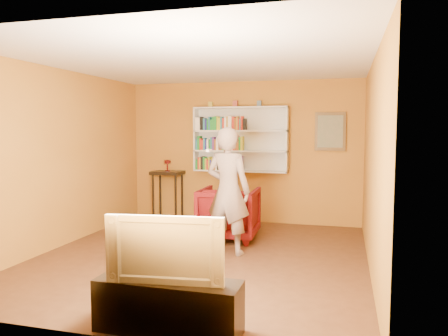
{
  "coord_description": "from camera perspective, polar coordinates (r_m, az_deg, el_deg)",
  "views": [
    {
      "loc": [
        1.91,
        -5.71,
        1.78
      ],
      "look_at": [
        0.12,
        0.75,
        1.19
      ],
      "focal_mm": 35.0,
      "sensor_mm": 36.0,
      "label": 1
    }
  ],
  "objects": [
    {
      "name": "room_shell",
      "position": [
        6.07,
        -3.0,
        -2.24
      ],
      "size": [
        5.3,
        5.8,
        2.88
      ],
      "color": "#432715",
      "rests_on": "ground"
    },
    {
      "name": "bookshelf",
      "position": [
        8.34,
        2.25,
        3.73
      ],
      "size": [
        1.8,
        0.29,
        1.23
      ],
      "color": "silver",
      "rests_on": "room_shell"
    },
    {
      "name": "books_row_lower",
      "position": [
        8.37,
        -0.6,
        0.55
      ],
      "size": [
        0.91,
        0.19,
        0.27
      ],
      "color": "#1D822B",
      "rests_on": "bookshelf"
    },
    {
      "name": "books_row_middle",
      "position": [
        8.34,
        -0.54,
        3.15
      ],
      "size": [
        0.93,
        0.19,
        0.27
      ],
      "color": "teal",
      "rests_on": "bookshelf"
    },
    {
      "name": "books_row_upper",
      "position": [
        8.33,
        -0.42,
        5.79
      ],
      "size": [
        0.98,
        0.19,
        0.27
      ],
      "color": "white",
      "rests_on": "bookshelf"
    },
    {
      "name": "ornament_left",
      "position": [
        8.45,
        -1.74,
        8.3
      ],
      "size": [
        0.08,
        0.08,
        0.1
      ],
      "primitive_type": "cube",
      "color": "gold",
      "rests_on": "bookshelf"
    },
    {
      "name": "ornament_centre",
      "position": [
        8.32,
        1.49,
        8.39
      ],
      "size": [
        0.08,
        0.08,
        0.12
      ],
      "primitive_type": "cube",
      "color": "#A34436",
      "rests_on": "bookshelf"
    },
    {
      "name": "ornament_right",
      "position": [
        8.22,
        4.64,
        8.39
      ],
      "size": [
        0.08,
        0.08,
        0.11
      ],
      "primitive_type": "cube",
      "color": "#475E76",
      "rests_on": "bookshelf"
    },
    {
      "name": "framed_painting",
      "position": [
        8.17,
        13.71,
        4.66
      ],
      "size": [
        0.55,
        0.05,
        0.7
      ],
      "color": "#4F3716",
      "rests_on": "room_shell"
    },
    {
      "name": "console_table",
      "position": [
        8.7,
        -7.38,
        -1.5
      ],
      "size": [
        0.59,
        0.45,
        0.97
      ],
      "color": "black",
      "rests_on": "ground"
    },
    {
      "name": "ruby_lustre",
      "position": [
        8.67,
        -7.4,
        0.67
      ],
      "size": [
        0.14,
        0.14,
        0.23
      ],
      "color": "maroon",
      "rests_on": "console_table"
    },
    {
      "name": "armchair",
      "position": [
        7.15,
        0.67,
        -5.91
      ],
      "size": [
        0.94,
        0.97,
        0.85
      ],
      "primitive_type": "imported",
      "rotation": [
        0.0,
        0.0,
        3.18
      ],
      "color": "#4A050B",
      "rests_on": "ground"
    },
    {
      "name": "person",
      "position": [
        6.24,
        0.55,
        -3.01
      ],
      "size": [
        0.74,
        0.56,
        1.82
      ],
      "primitive_type": "imported",
      "rotation": [
        0.0,
        0.0,
        2.94
      ],
      "color": "#776257",
      "rests_on": "ground"
    },
    {
      "name": "game_remote",
      "position": [
        5.9,
        -1.96,
        2.31
      ],
      "size": [
        0.04,
        0.15,
        0.04
      ],
      "primitive_type": "cube",
      "color": "silver",
      "rests_on": "person"
    },
    {
      "name": "tv_cabinet",
      "position": [
        4.07,
        -7.29,
        -17.43
      ],
      "size": [
        1.3,
        0.39,
        0.46
      ],
      "primitive_type": "cube",
      "color": "black",
      "rests_on": "ground"
    },
    {
      "name": "television",
      "position": [
        3.9,
        -7.37,
        -10.21
      ],
      "size": [
        1.04,
        0.26,
        0.59
      ],
      "primitive_type": "imported",
      "rotation": [
        0.0,
        0.0,
        0.12
      ],
      "color": "black",
      "rests_on": "tv_cabinet"
    }
  ]
}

